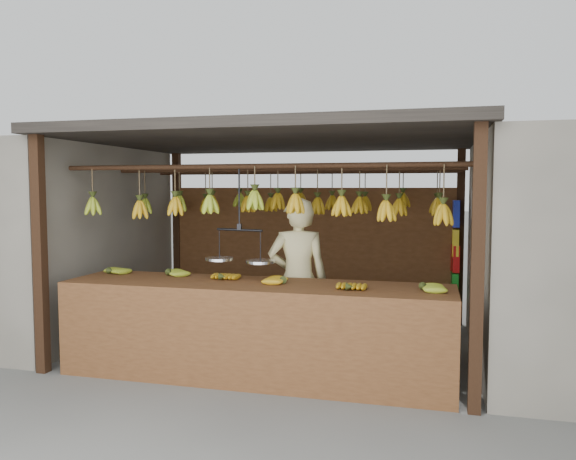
# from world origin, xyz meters

# --- Properties ---
(ground) EXTENTS (80.00, 80.00, 0.00)m
(ground) POSITION_xyz_m (0.00, 0.00, 0.00)
(ground) COLOR #5B5B57
(stall) EXTENTS (4.30, 3.30, 2.40)m
(stall) POSITION_xyz_m (0.00, 0.33, 1.97)
(stall) COLOR black
(stall) RESTS_ON ground
(neighbor_left) EXTENTS (3.00, 3.00, 2.30)m
(neighbor_left) POSITION_xyz_m (-3.60, 0.00, 1.15)
(neighbor_left) COLOR slate
(neighbor_left) RESTS_ON ground
(counter) EXTENTS (3.68, 0.84, 0.96)m
(counter) POSITION_xyz_m (0.04, -1.23, 0.71)
(counter) COLOR brown
(counter) RESTS_ON ground
(hanging_bananas) EXTENTS (3.64, 2.26, 0.40)m
(hanging_bananas) POSITION_xyz_m (0.00, -0.01, 1.61)
(hanging_bananas) COLOR #92A523
(hanging_bananas) RESTS_ON ground
(balance_scale) EXTENTS (0.72, 0.36, 0.92)m
(balance_scale) POSITION_xyz_m (-0.15, -1.00, 1.15)
(balance_scale) COLOR black
(balance_scale) RESTS_ON ground
(vendor) EXTENTS (0.70, 0.55, 1.69)m
(vendor) POSITION_xyz_m (0.32, -0.52, 0.85)
(vendor) COLOR beige
(vendor) RESTS_ON ground
(bag_bundles) EXTENTS (0.08, 0.26, 1.27)m
(bag_bundles) POSITION_xyz_m (1.94, 1.35, 1.00)
(bag_bundles) COLOR #1426BF
(bag_bundles) RESTS_ON ground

